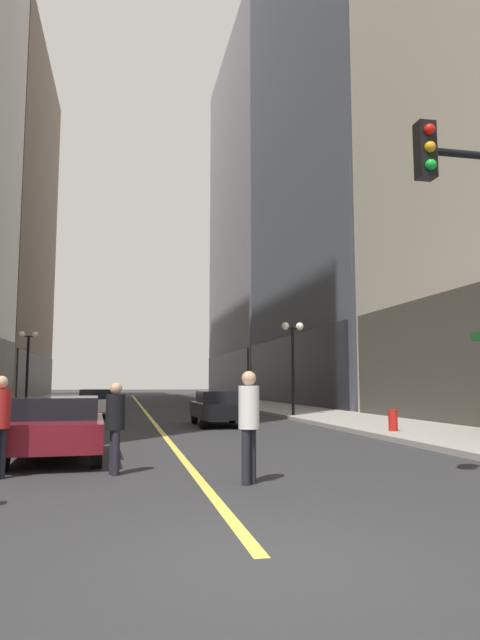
% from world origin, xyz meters
% --- Properties ---
extents(ground_plane, '(200.00, 200.00, 0.00)m').
position_xyz_m(ground_plane, '(0.00, 35.00, 0.00)').
color(ground_plane, '#2D2D30').
extents(sidewalk_left, '(4.50, 78.00, 0.15)m').
position_xyz_m(sidewalk_left, '(-8.25, 35.00, 0.07)').
color(sidewalk_left, '#9E9991').
rests_on(sidewalk_left, ground).
extents(sidewalk_right, '(4.50, 78.00, 0.15)m').
position_xyz_m(sidewalk_right, '(8.25, 35.00, 0.07)').
color(sidewalk_right, '#9E9991').
rests_on(sidewalk_right, ground).
extents(lane_centre_stripe, '(0.16, 70.00, 0.01)m').
position_xyz_m(lane_centre_stripe, '(0.00, 35.00, 0.00)').
color(lane_centre_stripe, '#E5D64C').
rests_on(lane_centre_stripe, ground).
extents(building_right_far, '(10.61, 26.00, 43.23)m').
position_xyz_m(building_right_far, '(15.70, 60.00, 21.51)').
color(building_right_far, gray).
rests_on(building_right_far, ground).
extents(car_maroon, '(2.11, 4.21, 1.32)m').
position_xyz_m(car_maroon, '(-2.68, 7.55, 0.72)').
color(car_maroon, maroon).
rests_on(car_maroon, ground).
extents(car_black, '(1.82, 4.05, 1.32)m').
position_xyz_m(car_black, '(2.33, 16.20, 0.72)').
color(car_black, black).
rests_on(car_black, ground).
extents(car_white, '(1.79, 4.34, 1.32)m').
position_xyz_m(car_white, '(-2.47, 22.89, 0.72)').
color(car_white, silver).
rests_on(car_white, ground).
extents(pedestrian_in_red_jacket, '(0.47, 0.47, 1.75)m').
position_xyz_m(pedestrian_in_red_jacket, '(-3.36, 5.14, 1.02)').
color(pedestrian_in_red_jacket, black).
rests_on(pedestrian_in_red_jacket, ground).
extents(pedestrian_in_white_shirt, '(0.48, 0.48, 1.82)m').
position_xyz_m(pedestrian_in_white_shirt, '(0.72, 3.79, 1.07)').
color(pedestrian_in_white_shirt, black).
rests_on(pedestrian_in_white_shirt, ground).
extents(pedestrian_in_black_coat, '(0.42, 0.42, 1.63)m').
position_xyz_m(pedestrian_in_black_coat, '(-1.42, 5.21, 0.95)').
color(pedestrian_in_black_coat, black).
rests_on(pedestrian_in_black_coat, ground).
extents(street_lamp_left_far, '(1.06, 0.36, 4.43)m').
position_xyz_m(street_lamp_left_far, '(-6.40, 27.28, 3.26)').
color(street_lamp_left_far, black).
rests_on(street_lamp_left_far, ground).
extents(street_lamp_right_mid, '(1.06, 0.36, 4.43)m').
position_xyz_m(street_lamp_right_mid, '(6.40, 19.87, 3.26)').
color(street_lamp_right_mid, black).
rests_on(street_lamp_right_mid, ground).
extents(fire_hydrant_right, '(0.28, 0.28, 0.80)m').
position_xyz_m(fire_hydrant_right, '(6.90, 11.05, 0.40)').
color(fire_hydrant_right, red).
rests_on(fire_hydrant_right, ground).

